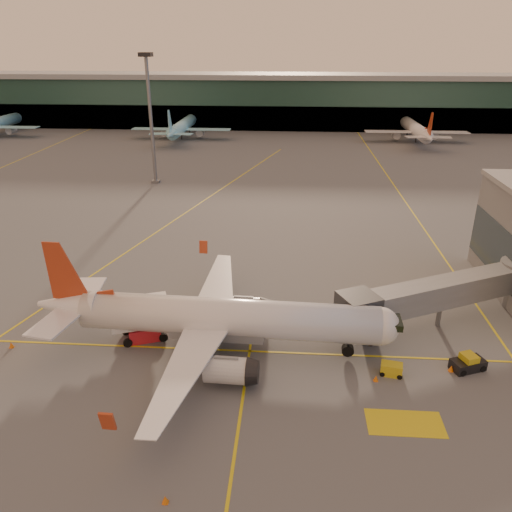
# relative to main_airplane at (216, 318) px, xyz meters

# --- Properties ---
(ground) EXTENTS (600.00, 600.00, 0.00)m
(ground) POSITION_rel_main_airplane_xyz_m (-1.82, -5.20, -3.42)
(ground) COLOR #4C4F54
(ground) RESTS_ON ground
(taxi_markings) EXTENTS (100.12, 173.00, 0.01)m
(taxi_markings) POSITION_rel_main_airplane_xyz_m (-9.14, 39.29, -3.42)
(taxi_markings) COLOR gold
(taxi_markings) RESTS_ON ground
(terminal) EXTENTS (400.00, 20.00, 17.60)m
(terminal) POSITION_rel_main_airplane_xyz_m (-1.82, 136.60, 5.34)
(terminal) COLOR #19382D
(terminal) RESTS_ON ground
(mast_west_near) EXTENTS (2.40, 2.40, 25.60)m
(mast_west_near) POSITION_rel_main_airplane_xyz_m (-21.82, 60.80, 11.44)
(mast_west_near) COLOR slate
(mast_west_near) RESTS_ON ground
(distant_aircraft_row) EXTENTS (290.00, 34.00, 13.00)m
(distant_aircraft_row) POSITION_rel_main_airplane_xyz_m (-22.82, 112.80, -3.42)
(distant_aircraft_row) COLOR #8BD5E9
(distant_aircraft_row) RESTS_ON ground
(main_airplane) EXTENTS (34.88, 31.38, 10.53)m
(main_airplane) POSITION_rel_main_airplane_xyz_m (0.00, 0.00, 0.00)
(main_airplane) COLOR white
(main_airplane) RESTS_ON ground
(jet_bridge) EXTENTS (23.16, 13.40, 5.41)m
(jet_bridge) POSITION_rel_main_airplane_xyz_m (23.75, 6.68, 0.24)
(jet_bridge) COLOR slate
(jet_bridge) RESTS_ON ground
(catering_truck) EXTENTS (6.09, 4.25, 4.34)m
(catering_truck) POSITION_rel_main_airplane_xyz_m (-7.78, 1.33, -0.95)
(catering_truck) COLOR red
(catering_truck) RESTS_ON ground
(gpu_cart) EXTENTS (2.12, 1.52, 1.13)m
(gpu_cart) POSITION_rel_main_airplane_xyz_m (16.18, -2.97, -2.87)
(gpu_cart) COLOR gold
(gpu_cart) RESTS_ON ground
(pushback_tug) EXTENTS (3.39, 2.60, 1.55)m
(pushback_tug) POSITION_rel_main_airplane_xyz_m (23.29, -1.66, -2.79)
(pushback_tug) COLOR black
(pushback_tug) RESTS_ON ground
(cone_nose) EXTENTS (0.48, 0.48, 0.61)m
(cone_nose) POSITION_rel_main_airplane_xyz_m (21.71, -2.06, -3.13)
(cone_nose) COLOR orange
(cone_nose) RESTS_ON ground
(cone_tail) EXTENTS (0.47, 0.47, 0.60)m
(cone_tail) POSITION_rel_main_airplane_xyz_m (-20.14, -1.20, -3.13)
(cone_tail) COLOR orange
(cone_tail) RESTS_ON ground
(cone_wing_right) EXTENTS (0.46, 0.46, 0.58)m
(cone_wing_right) POSITION_rel_main_airplane_xyz_m (-0.85, -17.76, -3.14)
(cone_wing_right) COLOR orange
(cone_wing_right) RESTS_ON ground
(cone_wing_left) EXTENTS (0.47, 0.47, 0.60)m
(cone_wing_left) POSITION_rel_main_airplane_xyz_m (-1.83, 16.63, -3.13)
(cone_wing_left) COLOR orange
(cone_wing_left) RESTS_ON ground
(cone_fwd) EXTENTS (0.44, 0.44, 0.56)m
(cone_fwd) POSITION_rel_main_airplane_xyz_m (14.68, -3.97, -3.15)
(cone_fwd) COLOR orange
(cone_fwd) RESTS_ON ground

